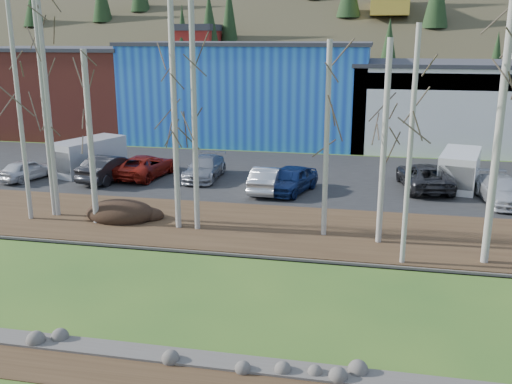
% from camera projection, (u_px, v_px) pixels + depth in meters
% --- Properties ---
extents(dirt_strip, '(80.00, 1.80, 0.03)m').
position_uv_depth(dirt_strip, '(185.00, 380.00, 15.01)').
color(dirt_strip, '#382616').
rests_on(dirt_strip, ground).
extents(near_bank_rocks, '(80.00, 0.80, 0.50)m').
position_uv_depth(near_bank_rocks, '(196.00, 360.00, 15.96)').
color(near_bank_rocks, '#47423D').
rests_on(near_bank_rocks, ground).
extents(river, '(80.00, 8.00, 0.90)m').
position_uv_depth(river, '(232.00, 297.00, 19.83)').
color(river, black).
rests_on(river, ground).
extents(far_bank_rocks, '(80.00, 0.80, 0.46)m').
position_uv_depth(far_bank_rocks, '(255.00, 254.00, 23.71)').
color(far_bank_rocks, '#47423D').
rests_on(far_bank_rocks, ground).
extents(far_bank, '(80.00, 7.00, 0.15)m').
position_uv_depth(far_bank, '(269.00, 228.00, 26.71)').
color(far_bank, '#382616').
rests_on(far_bank, ground).
extents(parking_lot, '(80.00, 14.00, 0.14)m').
position_uv_depth(parking_lot, '(298.00, 176.00, 36.64)').
color(parking_lot, black).
rests_on(parking_lot, ground).
extents(building_brick, '(16.32, 12.24, 7.80)m').
position_uv_depth(building_brick, '(64.00, 90.00, 53.47)').
color(building_brick, brown).
rests_on(building_brick, ground).
extents(building_blue, '(20.40, 12.24, 8.30)m').
position_uv_depth(building_blue, '(252.00, 91.00, 49.94)').
color(building_blue, blue).
rests_on(building_blue, ground).
extents(building_white, '(18.36, 12.24, 6.80)m').
position_uv_depth(building_white, '(466.00, 104.00, 46.66)').
color(building_white, silver).
rests_on(building_white, ground).
extents(dirt_mound, '(3.43, 2.42, 0.67)m').
position_uv_depth(dirt_mound, '(121.00, 212.00, 27.86)').
color(dirt_mound, black).
rests_on(dirt_mound, far_bank).
extents(birch_0, '(0.24, 0.24, 10.60)m').
position_uv_depth(birch_0, '(48.00, 109.00, 27.09)').
color(birch_0, '#BBB7AA').
rests_on(birch_0, far_bank).
extents(birch_1, '(0.21, 0.21, 10.85)m').
position_uv_depth(birch_1, '(19.00, 107.00, 26.51)').
color(birch_1, '#BBB7AA').
rests_on(birch_1, far_bank).
extents(birch_2, '(0.28, 0.28, 8.08)m').
position_uv_depth(birch_2, '(90.00, 139.00, 26.26)').
color(birch_2, '#BBB7AA').
rests_on(birch_2, far_bank).
extents(birch_3, '(0.21, 0.21, 9.35)m').
position_uv_depth(birch_3, '(174.00, 126.00, 25.83)').
color(birch_3, '#BBB7AA').
rests_on(birch_3, far_bank).
extents(birch_4, '(0.25, 0.25, 10.15)m').
position_uv_depth(birch_4, '(194.00, 119.00, 25.14)').
color(birch_4, '#BBB7AA').
rests_on(birch_4, far_bank).
extents(birch_5, '(0.23, 0.23, 8.51)m').
position_uv_depth(birch_5, '(327.00, 141.00, 24.54)').
color(birch_5, '#BBB7AA').
rests_on(birch_5, far_bank).
extents(birch_6, '(0.20, 0.20, 9.09)m').
position_uv_depth(birch_6, '(410.00, 149.00, 21.32)').
color(birch_6, '#BBB7AA').
rests_on(birch_6, far_bank).
extents(birch_7, '(0.30, 0.30, 11.62)m').
position_uv_depth(birch_7, '(501.00, 115.00, 21.01)').
color(birch_7, '#BBB7AA').
rests_on(birch_7, far_bank).
extents(birch_8, '(0.25, 0.25, 8.58)m').
position_uv_depth(birch_8, '(384.00, 144.00, 23.63)').
color(birch_8, '#BBB7AA').
rests_on(birch_8, far_bank).
extents(birch_10, '(0.25, 0.25, 10.15)m').
position_uv_depth(birch_10, '(175.00, 119.00, 25.31)').
color(birch_10, '#BBB7AA').
rests_on(birch_10, far_bank).
extents(birch_11, '(0.24, 0.24, 10.60)m').
position_uv_depth(birch_11, '(45.00, 108.00, 27.13)').
color(birch_11, '#BBB7AA').
rests_on(birch_11, far_bank).
extents(car_0, '(2.52, 4.08, 1.30)m').
position_uv_depth(car_0, '(27.00, 169.00, 35.34)').
color(car_0, silver).
rests_on(car_0, parking_lot).
extents(car_1, '(2.56, 5.02, 1.58)m').
position_uv_depth(car_1, '(110.00, 168.00, 35.16)').
color(car_1, black).
rests_on(car_1, parking_lot).
extents(car_2, '(3.04, 5.37, 1.42)m').
position_uv_depth(car_2, '(146.00, 166.00, 35.98)').
color(car_2, maroon).
rests_on(car_2, parking_lot).
extents(car_3, '(2.06, 4.82, 1.39)m').
position_uv_depth(car_3, '(205.00, 168.00, 35.58)').
color(car_3, gray).
rests_on(car_3, parking_lot).
extents(car_4, '(2.92, 4.62, 1.46)m').
position_uv_depth(car_4, '(292.00, 180.00, 32.45)').
color(car_4, navy).
rests_on(car_4, parking_lot).
extents(car_5, '(1.53, 4.38, 1.44)m').
position_uv_depth(car_5, '(267.00, 179.00, 32.68)').
color(car_5, '#AEAEB0').
rests_on(car_5, parking_lot).
extents(car_6, '(3.29, 5.75, 1.51)m').
position_uv_depth(car_6, '(424.00, 176.00, 33.19)').
color(car_6, '#29282B').
rests_on(car_6, parking_lot).
extents(car_7, '(2.30, 4.91, 1.38)m').
position_uv_depth(car_7, '(501.00, 190.00, 30.42)').
color(car_7, '#BDBDBF').
rests_on(car_7, parking_lot).
extents(car_8, '(2.92, 4.62, 1.46)m').
position_uv_depth(car_8, '(287.00, 180.00, 32.50)').
color(car_8, navy).
rests_on(car_8, parking_lot).
extents(van_white, '(3.00, 5.12, 2.10)m').
position_uv_depth(van_white, '(459.00, 170.00, 33.45)').
color(van_white, white).
rests_on(van_white, parking_lot).
extents(van_grey, '(3.58, 5.34, 2.16)m').
position_uv_depth(van_grey, '(86.00, 156.00, 37.11)').
color(van_grey, silver).
rests_on(van_grey, parking_lot).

